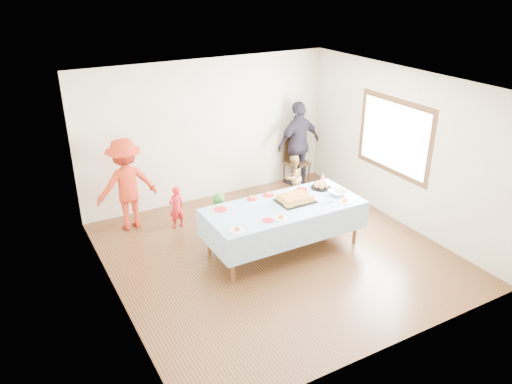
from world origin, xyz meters
TOP-DOWN VIEW (x-y plane):
  - ground at (0.00, 0.00)m, footprint 5.00×5.00m
  - room_walls at (0.05, 0.00)m, footprint 5.04×5.04m
  - party_table at (0.17, 0.07)m, footprint 2.50×1.10m
  - birthday_cake at (0.40, 0.11)m, footprint 0.57×0.44m
  - rolls_tray at (1.07, 0.33)m, footprint 0.34×0.34m
  - punch_bowl at (1.15, -0.03)m, footprint 0.30×0.30m
  - party_hat at (1.24, 0.53)m, footprint 0.11×0.11m
  - fork_pile at (0.83, -0.17)m, footprint 0.24×0.18m
  - plate_red_far_a at (-0.76, 0.42)m, footprint 0.20×0.20m
  - plate_red_far_b at (-0.16, 0.51)m, footprint 0.16×0.16m
  - plate_red_far_c at (0.15, 0.51)m, footprint 0.18×0.18m
  - plate_red_far_d at (0.75, 0.43)m, footprint 0.18×0.18m
  - plate_red_near at (-0.30, -0.25)m, footprint 0.17×0.17m
  - plate_white_left at (-0.85, -0.31)m, footprint 0.22×0.22m
  - plate_white_mid at (-0.11, -0.29)m, footprint 0.21×0.21m
  - plate_white_right at (1.08, -0.29)m, footprint 0.22×0.22m
  - dining_chair at (1.82, 2.28)m, footprint 0.46×0.46m
  - toddler_left at (-1.05, 1.60)m, footprint 0.31×0.23m
  - toddler_mid at (-0.56, 0.90)m, footprint 0.41×0.29m
  - toddler_right at (1.38, 1.64)m, footprint 0.52×0.47m
  - adult_left at (-1.76, 2.01)m, footprint 1.06×0.63m
  - adult_right at (1.86, 2.20)m, footprint 1.07×0.54m

SIDE VIEW (x-z plane):
  - ground at x=0.00m, z-range 0.00..0.00m
  - toddler_left at x=-1.05m, z-range 0.00..0.77m
  - toddler_mid at x=-0.56m, z-range 0.00..0.81m
  - toddler_right at x=1.38m, z-range 0.00..0.88m
  - dining_chair at x=1.82m, z-range 0.06..1.05m
  - party_table at x=0.17m, z-range 0.33..1.11m
  - plate_red_far_a at x=-0.76m, z-range 0.78..0.79m
  - plate_red_far_b at x=-0.16m, z-range 0.78..0.79m
  - plate_red_far_c at x=0.15m, z-range 0.78..0.79m
  - plate_red_far_d at x=0.75m, z-range 0.78..0.79m
  - plate_red_near at x=-0.30m, z-range 0.78..0.79m
  - plate_white_left at x=-0.85m, z-range 0.78..0.79m
  - plate_white_mid at x=-0.11m, z-range 0.78..0.79m
  - plate_white_right at x=1.08m, z-range 0.78..0.79m
  - adult_left at x=-1.76m, z-range 0.00..1.62m
  - fork_pile at x=0.83m, z-range 0.78..0.85m
  - punch_bowl at x=1.15m, z-range 0.78..0.85m
  - rolls_tray at x=1.07m, z-range 0.77..0.87m
  - birthday_cake at x=0.40m, z-range 0.78..0.88m
  - party_hat at x=1.24m, z-range 0.78..0.96m
  - adult_right at x=1.86m, z-range 0.00..1.76m
  - room_walls at x=0.05m, z-range 0.41..3.13m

